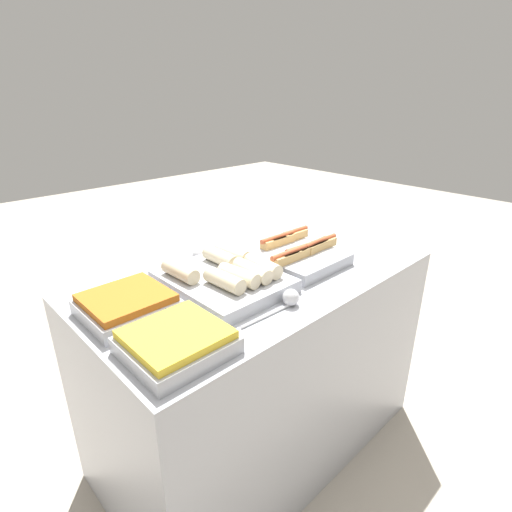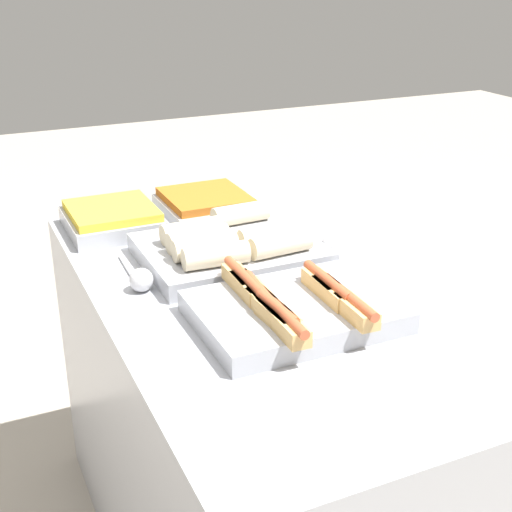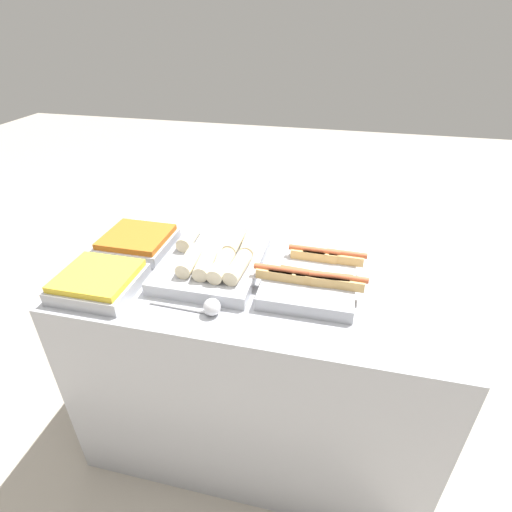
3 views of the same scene
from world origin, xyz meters
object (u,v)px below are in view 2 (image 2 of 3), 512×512
object	(u,v)px
tray_hotdogs	(293,308)
tray_side_back	(206,205)
tray_wraps	(229,248)
serving_spoon_far	(330,245)
serving_spoon_near	(140,279)
tray_side_front	(112,219)

from	to	relation	value
tray_hotdogs	tray_side_back	xyz separation A→B (m)	(-0.74, 0.07, -0.00)
tray_wraps	serving_spoon_far	size ratio (longest dim) A/B	1.81
tray_hotdogs	serving_spoon_near	bearing A→B (deg)	-139.95
tray_hotdogs	serving_spoon_near	distance (m)	0.41
tray_wraps	tray_side_front	world-z (taller)	tray_wraps
tray_side_back	serving_spoon_near	bearing A→B (deg)	-37.96
tray_wraps	serving_spoon_near	size ratio (longest dim) A/B	1.79
serving_spoon_far	serving_spoon_near	bearing A→B (deg)	-89.88
serving_spoon_near	tray_wraps	bearing A→B (deg)	103.79
tray_wraps	serving_spoon_far	xyz separation A→B (m)	(0.06, 0.27, -0.01)
tray_wraps	tray_side_back	size ratio (longest dim) A/B	1.65
tray_wraps	tray_side_front	size ratio (longest dim) A/B	1.65
serving_spoon_near	serving_spoon_far	size ratio (longest dim) A/B	1.01
serving_spoon_near	tray_side_back	bearing A→B (deg)	142.04
tray_wraps	serving_spoon_near	xyz separation A→B (m)	(0.06, -0.26, -0.01)
tray_side_front	serving_spoon_near	distance (m)	0.43
tray_side_front	tray_side_back	xyz separation A→B (m)	(0.00, 0.30, 0.00)
tray_hotdogs	tray_side_front	distance (m)	0.77
tray_side_front	tray_hotdogs	bearing A→B (deg)	16.70
tray_side_front	serving_spoon_near	size ratio (longest dim) A/B	1.08
tray_side_front	serving_spoon_near	bearing A→B (deg)	-5.19
serving_spoon_far	tray_wraps	bearing A→B (deg)	-103.22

